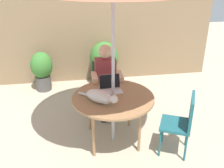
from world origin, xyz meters
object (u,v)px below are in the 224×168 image
Objects in this scene: chair_empty at (183,120)px; potted_plant_near_fence at (104,61)px; cat at (101,97)px; laptop at (110,86)px; potted_plant_by_chair at (42,69)px; patio_table at (113,100)px; chair_occupied at (105,83)px; person_seated at (106,77)px.

potted_plant_near_fence reaches higher than chair_empty.
laptop is at bearing 62.27° from cat.
cat is at bearing 164.65° from chair_empty.
cat is 0.62× the size of potted_plant_by_chair.
potted_plant_near_fence is (0.13, 1.96, -0.16)m from patio_table.
chair_empty is at bearing -56.35° from chair_occupied.
chair_empty is 1.46m from person_seated.
potted_plant_near_fence is at bearing 107.37° from chair_empty.
potted_plant_by_chair is (-1.27, -0.10, -0.07)m from potted_plant_near_fence.
patio_table is at bearing -88.53° from laptop.
potted_plant_near_fence is (0.31, 2.09, -0.30)m from cat.
patio_table is at bearing -90.00° from person_seated.
potted_plant_near_fence is 1.14× the size of potted_plant_by_chair.
laptop is at bearing -90.62° from person_seated.
person_seated is 1.62m from potted_plant_by_chair.
cat reaches higher than chair_occupied.
chair_empty is 0.97× the size of potted_plant_near_fence.
chair_empty is 1.11× the size of potted_plant_by_chair.
chair_empty is 3.04m from potted_plant_by_chair.
person_seated is at bearing -95.91° from potted_plant_near_fence.
cat is (-0.19, -1.02, 0.29)m from chair_occupied.
potted_plant_by_chair is at bearing 124.52° from laptop.
chair_empty reaches higher than potted_plant_by_chair.
patio_table is 1.25× the size of potted_plant_near_fence.
patio_table is 0.98m from chair_empty.
patio_table is 1.29× the size of chair_empty.
patio_table is at bearing -58.59° from potted_plant_by_chair.
person_seated is at bearing 127.12° from chair_empty.
patio_table is at bearing 34.24° from cat.
potted_plant_near_fence is (-0.74, 2.38, -0.01)m from chair_empty.
potted_plant_by_chair is at bearing 131.38° from chair_empty.
cat is at bearing -145.76° from patio_table.
person_seated reaches higher than chair_occupied.
laptop is 0.35× the size of potted_plant_near_fence.
laptop is at bearing 144.12° from chair_empty.
patio_table is 2.20m from potted_plant_by_chair.
person_seated is at bearing 90.00° from patio_table.
potted_plant_near_fence is at bearing 86.29° from patio_table.
laptop is at bearing -90.47° from chair_occupied.
person_seated is 3.87× the size of laptop.
chair_empty is at bearing -52.88° from person_seated.
potted_plant_near_fence is at bearing 4.45° from potted_plant_by_chair.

